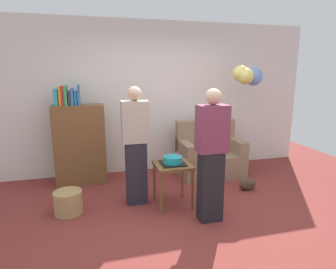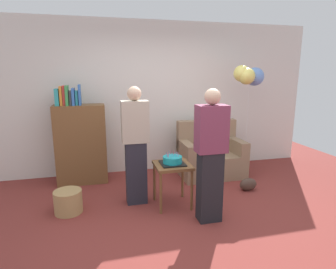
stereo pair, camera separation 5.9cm
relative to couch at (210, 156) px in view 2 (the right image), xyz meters
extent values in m
plane|color=maroon|center=(-0.89, -1.45, -0.34)|extent=(8.00, 8.00, 0.00)
cube|color=silver|center=(-0.89, 0.60, 1.01)|extent=(6.00, 0.10, 2.70)
cube|color=#8C7054|center=(0.00, -0.06, -0.14)|extent=(1.10, 0.70, 0.40)
cube|color=#8C7054|center=(0.00, 0.21, 0.34)|extent=(1.10, 0.16, 0.56)
cube|color=#8C7054|center=(-0.47, -0.06, 0.18)|extent=(0.16, 0.70, 0.24)
cube|color=#8C7054|center=(0.47, -0.06, 0.18)|extent=(0.16, 0.70, 0.24)
cube|color=brown|center=(-2.20, 0.19, 0.31)|extent=(0.80, 0.36, 1.30)
cube|color=teal|center=(-2.51, 0.19, 1.09)|extent=(0.06, 0.21, 0.26)
cube|color=orange|center=(-2.45, 0.19, 1.11)|extent=(0.04, 0.19, 0.30)
cube|color=red|center=(-2.41, 0.19, 1.11)|extent=(0.04, 0.19, 0.31)
cube|color=#38934C|center=(-2.36, 0.19, 1.11)|extent=(0.04, 0.25, 0.31)
cube|color=#4C4C51|center=(-2.31, 0.19, 1.07)|extent=(0.03, 0.18, 0.23)
cube|color=#3366B7|center=(-2.27, 0.19, 1.09)|extent=(0.04, 0.25, 0.27)
cube|color=teal|center=(-2.22, 0.19, 1.07)|extent=(0.04, 0.18, 0.23)
cube|color=#3366B7|center=(-2.17, 0.19, 1.12)|extent=(0.03, 0.23, 0.32)
cube|color=brown|center=(-0.96, -0.99, 0.24)|extent=(0.48, 0.48, 0.04)
cylinder|color=brown|center=(-1.17, -1.20, -0.06)|extent=(0.04, 0.04, 0.56)
cylinder|color=brown|center=(-0.75, -1.20, -0.06)|extent=(0.04, 0.04, 0.56)
cylinder|color=brown|center=(-1.17, -0.78, -0.06)|extent=(0.04, 0.04, 0.56)
cylinder|color=brown|center=(-0.75, -0.78, -0.06)|extent=(0.04, 0.04, 0.56)
cube|color=black|center=(-0.96, -0.99, 0.26)|extent=(0.32, 0.32, 0.02)
cylinder|color=teal|center=(-0.96, -0.99, 0.32)|extent=(0.26, 0.26, 0.09)
cylinder|color=#66B2E5|center=(-0.90, -0.99, 0.39)|extent=(0.01, 0.01, 0.06)
cylinder|color=#EA668C|center=(-0.90, -0.95, 0.39)|extent=(0.01, 0.01, 0.05)
cylinder|color=#EA668C|center=(-0.93, -0.94, 0.39)|extent=(0.01, 0.01, 0.06)
cylinder|color=#EA668C|center=(-0.96, -0.91, 0.39)|extent=(0.01, 0.01, 0.06)
cylinder|color=#66B2E5|center=(-1.00, -0.93, 0.39)|extent=(0.01, 0.01, 0.06)
cylinder|color=#66B2E5|center=(-1.04, -0.96, 0.39)|extent=(0.01, 0.01, 0.05)
cylinder|color=#EA668C|center=(-1.04, -1.00, 0.39)|extent=(0.01, 0.01, 0.06)
cylinder|color=#EA668C|center=(-1.03, -1.04, 0.39)|extent=(0.01, 0.01, 0.06)
cylinder|color=#66B2E5|center=(-1.00, -1.06, 0.39)|extent=(0.01, 0.01, 0.05)
cylinder|color=#66B2E5|center=(-0.97, -1.05, 0.39)|extent=(0.01, 0.01, 0.05)
cylinder|color=#66B2E5|center=(-0.93, -1.05, 0.38)|extent=(0.01, 0.01, 0.05)
cylinder|color=#EA668C|center=(-0.89, -1.03, 0.39)|extent=(0.01, 0.01, 0.05)
cube|color=#23232D|center=(-1.43, -0.79, 0.10)|extent=(0.28, 0.20, 0.88)
cube|color=#B2A893|center=(-1.43, -0.79, 0.82)|extent=(0.36, 0.22, 0.56)
sphere|color=#D1A889|center=(-1.43, -0.79, 1.19)|extent=(0.19, 0.19, 0.19)
cube|color=black|center=(-0.63, -1.50, 0.10)|extent=(0.28, 0.20, 0.88)
cube|color=#75334C|center=(-0.63, -1.50, 0.82)|extent=(0.36, 0.22, 0.56)
sphere|color=#D1A889|center=(-0.63, -1.50, 1.19)|extent=(0.19, 0.19, 0.19)
cylinder|color=#A88451|center=(-2.35, -0.87, -0.19)|extent=(0.36, 0.36, 0.30)
ellipsoid|color=#473328|center=(0.31, -0.81, -0.24)|extent=(0.28, 0.14, 0.20)
cylinder|color=silver|center=(0.60, -0.16, 0.52)|extent=(0.00, 0.00, 1.72)
sphere|color=#E5D666|center=(0.46, -0.14, 1.45)|extent=(0.28, 0.28, 0.28)
sphere|color=#668ED6|center=(0.72, -0.10, 1.40)|extent=(0.31, 0.31, 0.31)
sphere|color=#E5D666|center=(0.52, -0.20, 1.41)|extent=(0.28, 0.28, 0.28)
camera|label=1|loc=(-1.96, -4.49, 1.46)|focal=30.16mm
camera|label=2|loc=(-1.91, -4.51, 1.46)|focal=30.16mm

